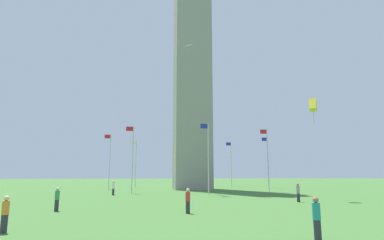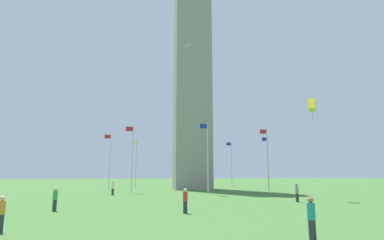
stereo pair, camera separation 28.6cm
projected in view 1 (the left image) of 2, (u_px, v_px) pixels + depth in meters
The scene contains 18 objects.
ground_plane at pixel (192, 189), 54.40m from camera, with size 260.00×260.00×0.00m, color #3D6B2D.
obelisk_monument at pixel (192, 34), 59.31m from camera, with size 6.35×6.35×57.74m.
flagpole_n at pixel (110, 159), 53.12m from camera, with size 1.12×0.14×9.43m.
flagpole_ne at pixel (132, 156), 43.99m from camera, with size 1.12×0.14×9.43m.
flagpole_e at pixel (208, 155), 41.47m from camera, with size 1.12×0.14×9.43m.
flagpole_se at pixel (267, 157), 47.02m from camera, with size 1.12×0.14×9.43m.
flagpole_s at pixel (268, 160), 57.40m from camera, with size 1.12×0.14×9.43m.
flagpole_sw at pixel (231, 162), 66.52m from camera, with size 1.12×0.14×9.43m.
flagpole_w at pixel (182, 162), 69.05m from camera, with size 1.12×0.14×9.43m.
flagpole_nw at pixel (136, 161), 63.50m from camera, with size 1.12×0.14×9.43m.
person_orange_shirt at pixel (5, 214), 14.17m from camera, with size 0.32×0.32×1.64m.
person_red_shirt at pixel (188, 201), 21.08m from camera, with size 0.32×0.32×1.66m.
person_white_shirt at pixel (113, 188), 39.08m from camera, with size 0.32×0.32×1.74m.
person_green_shirt at pixel (57, 199), 22.31m from camera, with size 0.32×0.32×1.67m.
person_gray_shirt at pixel (298, 193), 29.60m from camera, with size 0.32×0.32×1.76m.
person_teal_shirt at pixel (317, 219), 12.55m from camera, with size 0.32×0.32×1.71m.
kite_yellow_box at pixel (313, 105), 33.37m from camera, with size 1.23×1.31×2.66m.
kite_white_diamond at pixel (188, 46), 46.49m from camera, with size 1.13×1.17×1.47m.
Camera 1 is at (8.52, 55.00, 2.62)m, focal length 29.23 mm.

